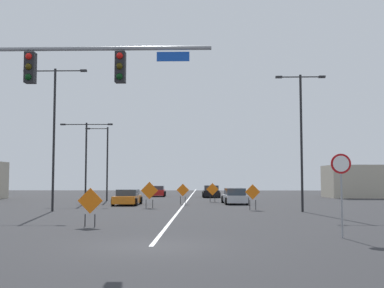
{
  "coord_description": "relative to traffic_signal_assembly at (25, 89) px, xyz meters",
  "views": [
    {
      "loc": [
        1.76,
        -15.67,
        2.22
      ],
      "look_at": [
        0.84,
        19.18,
        4.75
      ],
      "focal_mm": 44.48,
      "sensor_mm": 36.0,
      "label": 1
    }
  ],
  "objects": [
    {
      "name": "ground",
      "position": [
        4.28,
        0.01,
        -5.24
      ],
      "size": [
        145.82,
        145.82,
        0.0
      ],
      "primitive_type": "plane",
      "color": "#2D2D30"
    },
    {
      "name": "road_centre_stripe",
      "position": [
        4.28,
        40.52,
        -5.24
      ],
      "size": [
        0.16,
        81.01,
        0.01
      ],
      "color": "white",
      "rests_on": "ground"
    },
    {
      "name": "traffic_signal_assembly",
      "position": [
        0.0,
        0.0,
        0.0
      ],
      "size": [
        9.29,
        0.44,
        7.29
      ],
      "color": "gray",
      "rests_on": "ground"
    },
    {
      "name": "stop_sign",
      "position": [
        11.19,
        2.42,
        -3.03
      ],
      "size": [
        0.76,
        0.07,
        3.16
      ],
      "color": "gray",
      "rests_on": "ground"
    },
    {
      "name": "street_lamp_near_right",
      "position": [
        -4.27,
        16.45,
        0.51
      ],
      "size": [
        4.39,
        0.24,
        9.8
      ],
      "color": "black",
      "rests_on": "ground"
    },
    {
      "name": "street_lamp_near_left",
      "position": [
        -3.85,
        31.4,
        -1.11
      ],
      "size": [
        2.31,
        0.24,
        7.35
      ],
      "color": "black",
      "rests_on": "ground"
    },
    {
      "name": "street_lamp_mid_right",
      "position": [
        -4.6,
        26.67,
        -0.8
      ],
      "size": [
        4.73,
        0.24,
        7.24
      ],
      "color": "black",
      "rests_on": "ground"
    },
    {
      "name": "street_lamp_far_left",
      "position": [
        12.58,
        16.44,
        0.15
      ],
      "size": [
        3.37,
        0.24,
        9.27
      ],
      "color": "black",
      "rests_on": "ground"
    },
    {
      "name": "construction_sign_right_shoulder",
      "position": [
        9.45,
        18.27,
        -4.09
      ],
      "size": [
        1.08,
        0.14,
        1.81
      ],
      "color": "orange",
      "rests_on": "ground"
    },
    {
      "name": "construction_sign_left_lane",
      "position": [
        6.79,
        29.89,
        -4.13
      ],
      "size": [
        1.17,
        0.22,
        1.79
      ],
      "color": "orange",
      "rests_on": "ground"
    },
    {
      "name": "construction_sign_left_shoulder",
      "position": [
        4.16,
        25.52,
        -4.13
      ],
      "size": [
        1.08,
        0.11,
        1.76
      ],
      "color": "orange",
      "rests_on": "ground"
    },
    {
      "name": "construction_sign_median_far",
      "position": [
        0.73,
        6.38,
        -4.13
      ],
      "size": [
        1.19,
        0.11,
        1.79
      ],
      "color": "orange",
      "rests_on": "ground"
    },
    {
      "name": "construction_sign_median_near",
      "position": [
        1.86,
        20.41,
        -4.02
      ],
      "size": [
        1.32,
        0.13,
        1.97
      ],
      "color": "orange",
      "rests_on": "ground"
    },
    {
      "name": "car_silver_mid",
      "position": [
        8.66,
        26.26,
        -4.58
      ],
      "size": [
        2.21,
        4.69,
        1.38
      ],
      "color": "#B7BABF",
      "rests_on": "ground"
    },
    {
      "name": "car_orange_distant",
      "position": [
        -0.48,
        24.54,
        -4.63
      ],
      "size": [
        2.09,
        4.41,
        1.29
      ],
      "color": "orange",
      "rests_on": "ground"
    },
    {
      "name": "car_red_passing",
      "position": [
        0.18,
        43.39,
        -4.61
      ],
      "size": [
        2.11,
        3.96,
        1.31
      ],
      "color": "red",
      "rests_on": "ground"
    },
    {
      "name": "car_black_near",
      "position": [
        6.8,
        40.68,
        -4.57
      ],
      "size": [
        2.13,
        4.37,
        1.41
      ],
      "color": "black",
      "rests_on": "ground"
    },
    {
      "name": "roadside_building_east",
      "position": [
        23.54,
        40.5,
        -3.37
      ],
      "size": [
        6.34,
        5.91,
        3.75
      ],
      "color": "#B2A893",
      "rests_on": "ground"
    }
  ]
}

